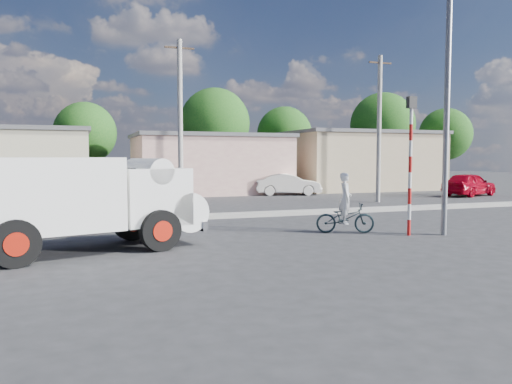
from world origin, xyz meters
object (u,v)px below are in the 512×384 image
object	(u,v)px
car_cream	(288,184)
traffic_pole	(410,153)
truck	(89,199)
bicycle	(345,218)
car_red	(469,184)
cyclist	(345,208)
streetlight	(443,77)

from	to	relation	value
car_cream	traffic_pole	bearing A→B (deg)	-176.38
truck	traffic_pole	distance (m)	9.69
truck	bicycle	distance (m)	8.00
bicycle	car_red	bearing A→B (deg)	-33.39
cyclist	bicycle	bearing A→B (deg)	0.00
truck	car_red	distance (m)	26.07
bicycle	car_cream	world-z (taller)	car_cream
cyclist	traffic_pole	distance (m)	2.66
streetlight	traffic_pole	bearing A→B (deg)	162.27
bicycle	car_cream	size ratio (longest dim) A/B	0.44
car_cream	streetlight	size ratio (longest dim) A/B	0.47
truck	bicycle	bearing A→B (deg)	-11.39
streetlight	bicycle	bearing A→B (deg)	151.12
traffic_pole	car_cream	bearing A→B (deg)	79.52
cyclist	streetlight	xyz separation A→B (m)	(2.59, -1.43, 4.12)
truck	car_cream	bearing A→B (deg)	36.98
car_cream	streetlight	distance (m)	17.81
cyclist	car_cream	distance (m)	16.44
bicycle	streetlight	distance (m)	5.36
bicycle	streetlight	world-z (taller)	streetlight
bicycle	cyclist	size ratio (longest dim) A/B	1.12
bicycle	traffic_pole	distance (m)	2.90
truck	car_cream	xyz separation A→B (m)	(12.71, 16.22, -0.67)
cyclist	streetlight	size ratio (longest dim) A/B	0.19
car_cream	traffic_pole	size ratio (longest dim) A/B	0.98
cyclist	car_red	distance (m)	18.99
truck	streetlight	distance (m)	11.16
car_red	traffic_pole	bearing A→B (deg)	111.98
truck	streetlight	world-z (taller)	streetlight
cyclist	car_cream	bearing A→B (deg)	3.91
bicycle	car_red	distance (m)	18.99
traffic_pole	streetlight	xyz separation A→B (m)	(0.94, -0.30, 2.37)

